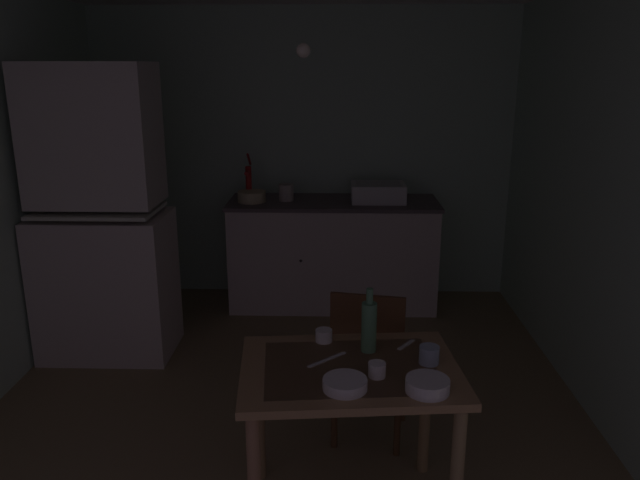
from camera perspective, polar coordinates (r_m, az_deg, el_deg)
name	(u,v)px	position (r m, az deg, el deg)	size (l,w,h in m)	color
ground_plane	(290,391)	(4.07, -2.82, -13.73)	(4.68, 4.68, 0.00)	olive
wall_back	(304,155)	(5.48, -1.51, 7.83)	(3.70, 0.10, 2.49)	#ACCEB0
wall_right	(606,203)	(3.93, 24.94, 3.15)	(0.10, 3.78, 2.49)	#A8C9AD
hutch_cabinet	(101,224)	(4.51, -19.57, 1.37)	(0.90, 0.57, 2.03)	silver
counter_cabinet	(333,253)	(5.28, 1.21, -1.22)	(1.75, 0.64, 0.92)	silver
sink_basin	(378,192)	(5.16, 5.39, 4.44)	(0.44, 0.34, 0.15)	silver
hand_pump	(249,180)	(5.23, -6.62, 5.57)	(0.05, 0.27, 0.39)	#B21E19
mixing_bowl_counter	(252,197)	(5.15, -6.33, 4.01)	(0.23, 0.23, 0.09)	beige
stoneware_crock	(286,192)	(5.17, -3.13, 4.41)	(0.12, 0.12, 0.14)	beige
dining_table	(350,391)	(2.80, 2.77, -13.77)	(1.01, 0.76, 0.74)	#997449
chair_far_side	(369,363)	(3.38, 4.57, -11.23)	(0.47, 0.47, 0.90)	#4F321B
serving_bowl_wide	(427,385)	(2.58, 9.90, -13.08)	(0.18, 0.18, 0.06)	white
soup_bowl_small	(345,384)	(2.56, 2.32, -13.15)	(0.18, 0.18, 0.05)	white
mug_dark	(429,355)	(2.79, 10.05, -10.41)	(0.09, 0.09, 0.08)	#9EB2C6
teacup_cream	(324,335)	(2.96, 0.36, -8.82)	(0.08, 0.08, 0.06)	white
mug_tall	(377,370)	(2.66, 5.29, -11.84)	(0.07, 0.07, 0.06)	white
glass_bottle	(369,325)	(2.84, 4.55, -7.87)	(0.07, 0.07, 0.30)	#4C7F56
table_knife	(327,360)	(2.79, 0.66, -10.99)	(0.22, 0.02, 0.01)	silver
teaspoon_near_bowl	(406,345)	(2.96, 7.97, -9.56)	(0.13, 0.02, 0.01)	beige
pendant_bulb	(303,51)	(3.54, -1.55, 17.10)	(0.08, 0.08, 0.08)	#F9EFCC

